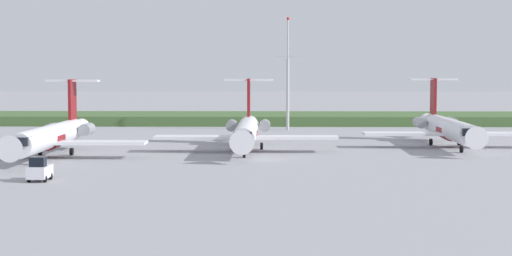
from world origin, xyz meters
name	(u,v)px	position (x,y,z in m)	size (l,w,h in m)	color
ground_plane	(259,138)	(0.00, 30.00, 0.00)	(500.00, 500.00, 0.00)	#939399
grass_berm	(262,118)	(0.00, 63.34, 0.89)	(320.00, 20.00, 1.77)	#426033
regional_jet_nearest	(51,135)	(-23.93, 2.47, 2.54)	(22.81, 31.00, 9.00)	white
regional_jet_second	(246,131)	(-1.25, 10.11, 2.54)	(22.81, 31.00, 9.00)	white
regional_jet_third	(448,128)	(25.40, 16.32, 2.54)	(22.81, 31.00, 9.00)	white
antenna_mast	(288,83)	(4.60, 45.53, 7.95)	(4.40, 0.50, 18.98)	#B2B2B7
baggage_tug	(39,170)	(-19.48, -18.38, 1.00)	(1.72, 3.20, 2.30)	silver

